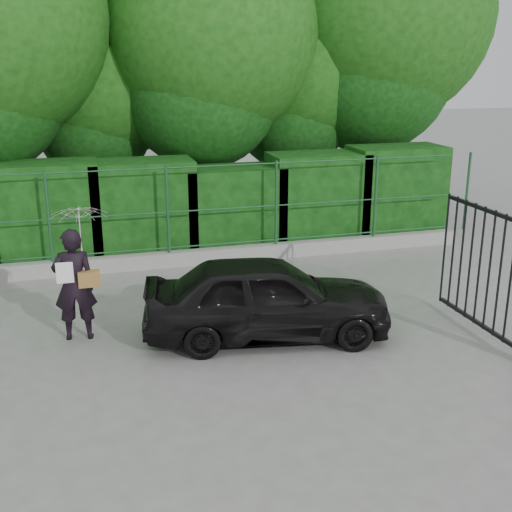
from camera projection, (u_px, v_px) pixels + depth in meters
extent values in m
plane|color=gray|center=(188.00, 364.00, 9.06)|extent=(80.00, 80.00, 0.00)
cube|color=#9E9E99|center=(150.00, 261.00, 13.16)|extent=(14.00, 0.25, 0.30)
cylinder|color=#1B4B27|center=(49.00, 217.00, 12.35)|extent=(0.06, 0.06, 1.80)
cylinder|color=#1B4B27|center=(168.00, 210.00, 12.95)|extent=(0.06, 0.06, 1.80)
cylinder|color=#1B4B27|center=(276.00, 203.00, 13.54)|extent=(0.06, 0.06, 1.80)
cylinder|color=#1B4B27|center=(376.00, 197.00, 14.13)|extent=(0.06, 0.06, 1.80)
cylinder|color=#1B4B27|center=(467.00, 191.00, 14.73)|extent=(0.06, 0.06, 1.80)
cylinder|color=#1B4B27|center=(150.00, 249.00, 13.08)|extent=(13.60, 0.03, 0.03)
cylinder|color=#1B4B27|center=(148.00, 213.00, 12.86)|extent=(13.60, 0.03, 0.03)
cylinder|color=#1B4B27|center=(146.00, 169.00, 12.59)|extent=(13.60, 0.03, 0.03)
cube|color=black|center=(46.00, 213.00, 13.29)|extent=(2.20, 1.20, 2.11)
cube|color=black|center=(143.00, 208.00, 13.81)|extent=(2.20, 1.20, 2.07)
cube|color=black|center=(233.00, 208.00, 14.36)|extent=(2.20, 1.20, 1.84)
cube|color=black|center=(317.00, 198.00, 14.84)|extent=(2.20, 1.20, 2.07)
cube|color=black|center=(395.00, 191.00, 15.35)|extent=(2.20, 1.20, 2.15)
cylinder|color=black|center=(109.00, 161.00, 16.27)|extent=(0.36, 0.36, 3.25)
sphere|color=#14470F|center=(104.00, 82.00, 15.69)|extent=(3.90, 3.90, 3.90)
cylinder|color=black|center=(213.00, 143.00, 15.84)|extent=(0.36, 0.36, 4.25)
sphere|color=#14470F|center=(211.00, 34.00, 15.08)|extent=(5.10, 5.10, 5.10)
cylinder|color=black|center=(299.00, 150.00, 17.24)|extent=(0.36, 0.36, 3.50)
sphere|color=#14470F|center=(301.00, 69.00, 16.62)|extent=(4.20, 4.20, 4.20)
cylinder|color=black|center=(375.00, 126.00, 17.20)|extent=(0.36, 0.36, 4.75)
sphere|color=#14470F|center=(381.00, 13.00, 16.36)|extent=(5.70, 5.70, 5.70)
cube|color=black|center=(475.00, 321.00, 10.16)|extent=(0.05, 2.00, 0.06)
cube|color=black|center=(488.00, 210.00, 9.62)|extent=(0.05, 2.00, 0.06)
cylinder|color=black|center=(510.00, 282.00, 9.25)|extent=(0.04, 0.04, 1.90)
cylinder|color=black|center=(499.00, 276.00, 9.48)|extent=(0.04, 0.04, 1.90)
cylinder|color=black|center=(489.00, 271.00, 9.71)|extent=(0.04, 0.04, 1.90)
cylinder|color=black|center=(479.00, 266.00, 9.94)|extent=(0.04, 0.04, 1.90)
cylinder|color=black|center=(470.00, 262.00, 10.17)|extent=(0.04, 0.04, 1.90)
cylinder|color=black|center=(461.00, 257.00, 10.40)|extent=(0.04, 0.04, 1.90)
cylinder|color=black|center=(453.00, 253.00, 10.63)|extent=(0.04, 0.04, 1.90)
cylinder|color=black|center=(445.00, 249.00, 10.86)|extent=(0.04, 0.04, 1.90)
imported|color=black|center=(74.00, 285.00, 9.66)|extent=(0.67, 0.47, 1.75)
imported|color=silver|center=(80.00, 232.00, 9.51)|extent=(0.85, 0.87, 0.78)
cube|color=olive|center=(89.00, 279.00, 9.61)|extent=(0.32, 0.15, 0.24)
cube|color=white|center=(65.00, 273.00, 9.45)|extent=(0.25, 0.02, 0.32)
imported|color=black|center=(267.00, 298.00, 9.79)|extent=(3.95, 2.10, 1.28)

